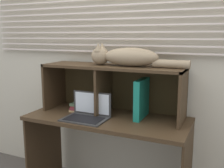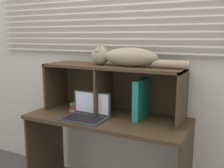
% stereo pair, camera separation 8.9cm
% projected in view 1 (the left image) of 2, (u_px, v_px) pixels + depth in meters
% --- Properties ---
extents(back_panel_with_blinds, '(4.40, 0.08, 2.50)m').
position_uv_depth(back_panel_with_blinds, '(122.00, 49.00, 2.29)').
color(back_panel_with_blinds, beige).
rests_on(back_panel_with_blinds, ground).
extents(desk, '(1.30, 0.55, 0.73)m').
position_uv_depth(desk, '(107.00, 134.00, 2.13)').
color(desk, '#402E1C').
rests_on(desk, ground).
extents(hutch_shelf_unit, '(1.17, 0.34, 0.41)m').
position_uv_depth(hutch_shelf_unit, '(112.00, 80.00, 2.17)').
color(hutch_shelf_unit, '#402E1C').
rests_on(hutch_shelf_unit, desk).
extents(cat, '(0.79, 0.18, 0.18)m').
position_uv_depth(cat, '(126.00, 57.00, 2.05)').
color(cat, gray).
rests_on(cat, hutch_shelf_unit).
extents(laptop, '(0.34, 0.24, 0.20)m').
position_uv_depth(laptop, '(87.00, 114.00, 2.06)').
color(laptop, '#333333').
rests_on(laptop, desk).
extents(binder_upright, '(0.05, 0.26, 0.31)m').
position_uv_depth(binder_upright, '(142.00, 99.00, 2.06)').
color(binder_upright, '#19816D').
rests_on(binder_upright, desk).
extents(book_stack, '(0.20, 0.21, 0.07)m').
position_uv_depth(book_stack, '(85.00, 106.00, 2.29)').
color(book_stack, tan).
rests_on(book_stack, desk).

